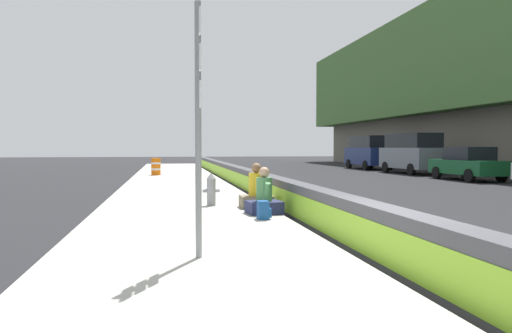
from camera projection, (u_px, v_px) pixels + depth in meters
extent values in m
plane|color=#232326|center=(387.00, 266.00, 7.00)|extent=(160.00, 160.00, 0.00)
cube|color=#B5B2A8|center=(201.00, 270.00, 6.51)|extent=(80.00, 4.40, 0.14)
cube|color=#47474C|center=(387.00, 237.00, 6.98)|extent=(76.00, 0.44, 0.85)
cube|color=#8CC62D|center=(372.00, 240.00, 6.94)|extent=(74.48, 0.01, 0.54)
cylinder|color=gray|center=(198.00, 131.00, 6.86)|extent=(0.09, 0.09, 3.60)
cube|color=white|center=(199.00, 23.00, 6.81)|extent=(0.44, 0.02, 0.36)
cube|color=black|center=(200.00, 23.00, 6.81)|extent=(0.30, 0.01, 0.10)
cube|color=white|center=(199.00, 59.00, 6.83)|extent=(0.44, 0.02, 0.36)
cube|color=black|center=(200.00, 59.00, 6.83)|extent=(0.30, 0.01, 0.10)
cube|color=white|center=(199.00, 95.00, 6.85)|extent=(0.44, 0.02, 0.36)
cube|color=#1956AD|center=(200.00, 95.00, 6.85)|extent=(0.30, 0.01, 0.10)
cylinder|color=gray|center=(211.00, 192.00, 13.11)|extent=(0.24, 0.24, 0.72)
cone|color=gray|center=(211.00, 176.00, 13.09)|extent=(0.26, 0.26, 0.16)
cylinder|color=gray|center=(217.00, 191.00, 13.14)|extent=(0.10, 0.12, 0.10)
cylinder|color=gray|center=(205.00, 191.00, 13.08)|extent=(0.10, 0.12, 0.10)
cube|color=#23284C|center=(264.00, 207.00, 11.49)|extent=(0.75, 0.85, 0.30)
cylinder|color=#4C8951|center=(264.00, 189.00, 11.47)|extent=(0.38, 0.38, 0.56)
sphere|color=tan|center=(264.00, 172.00, 11.45)|extent=(0.25, 0.25, 0.25)
cylinder|color=#4C8951|center=(262.00, 191.00, 11.67)|extent=(0.30, 0.16, 0.49)
cylinder|color=#4C8951|center=(267.00, 192.00, 11.27)|extent=(0.30, 0.16, 0.49)
cube|color=#706651|center=(256.00, 202.00, 12.66)|extent=(0.71, 0.83, 0.31)
cylinder|color=gold|center=(256.00, 184.00, 12.64)|extent=(0.40, 0.40, 0.59)
sphere|color=#8E6647|center=(256.00, 168.00, 12.62)|extent=(0.26, 0.26, 0.26)
cylinder|color=gold|center=(255.00, 186.00, 12.86)|extent=(0.30, 0.14, 0.52)
cylinder|color=gold|center=(258.00, 187.00, 12.43)|extent=(0.30, 0.14, 0.52)
cube|color=navy|center=(263.00, 210.00, 10.61)|extent=(0.32, 0.22, 0.40)
cube|color=navy|center=(269.00, 213.00, 10.63)|extent=(0.22, 0.06, 0.20)
cylinder|color=orange|center=(156.00, 167.00, 27.23)|extent=(0.52, 0.52, 0.95)
cylinder|color=white|center=(156.00, 163.00, 27.22)|extent=(0.54, 0.54, 0.10)
cylinder|color=white|center=(156.00, 169.00, 27.23)|extent=(0.54, 0.54, 0.10)
cube|color=#145128|center=(468.00, 167.00, 24.94)|extent=(4.50, 1.81, 0.72)
cube|color=black|center=(469.00, 153.00, 24.81)|extent=(2.20, 1.63, 0.66)
cylinder|color=black|center=(437.00, 173.00, 26.21)|extent=(0.66, 0.22, 0.66)
cylinder|color=black|center=(466.00, 172.00, 26.52)|extent=(0.66, 0.22, 0.66)
cylinder|color=black|center=(469.00, 176.00, 23.38)|extent=(0.66, 0.22, 0.66)
cylinder|color=black|center=(502.00, 175.00, 23.69)|extent=(0.66, 0.22, 0.66)
cube|color=slate|center=(411.00, 158.00, 31.09)|extent=(5.16, 2.11, 1.30)
cube|color=black|center=(412.00, 141.00, 30.95)|extent=(4.15, 1.89, 0.90)
cylinder|color=black|center=(386.00, 167.00, 32.51)|extent=(0.73, 0.24, 0.72)
cylinder|color=black|center=(411.00, 167.00, 32.91)|extent=(0.73, 0.24, 0.72)
cylinder|color=black|center=(411.00, 169.00, 29.32)|extent=(0.73, 0.24, 0.72)
cylinder|color=black|center=(439.00, 169.00, 29.72)|extent=(0.73, 0.24, 0.72)
cube|color=navy|center=(369.00, 156.00, 37.54)|extent=(5.12, 2.00, 1.30)
cube|color=black|center=(369.00, 142.00, 37.40)|extent=(4.11, 1.80, 0.90)
cylinder|color=black|center=(349.00, 164.00, 38.99)|extent=(0.72, 0.23, 0.72)
cylinder|color=black|center=(371.00, 164.00, 39.35)|extent=(0.72, 0.23, 0.72)
cylinder|color=black|center=(366.00, 165.00, 35.79)|extent=(0.72, 0.23, 0.72)
cylinder|color=black|center=(390.00, 165.00, 36.15)|extent=(0.72, 0.23, 0.72)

